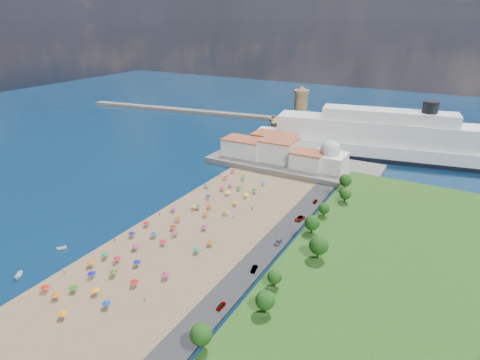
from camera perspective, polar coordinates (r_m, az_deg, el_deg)
The scene contains 13 objects.
ground at distance 162.86m, azimuth -5.55°, elevation -5.26°, with size 700.00×700.00×0.00m, color #071938.
terrace at distance 217.37m, azimuth 7.58°, elevation 2.31°, with size 90.00×36.00×3.00m, color #59544C.
jetty at distance 256.14m, azimuth 5.97°, elevation 5.40°, with size 18.00×70.00×2.40m, color #59544C.
breakwater at distance 341.07m, azimuth -6.33°, elevation 9.65°, with size 200.00×7.00×2.60m, color #59544C.
waterfront_buildings at distance 220.67m, azimuth 4.59°, elevation 4.49°, with size 57.00×29.00×11.00m.
domed_building at distance 207.11m, azimuth 12.61°, elevation 3.13°, with size 16.00×16.00×15.00m.
fortress at distance 281.56m, azimuth 8.49°, elevation 7.98°, with size 40.00×40.00×32.40m.
cruise_ship at distance 241.56m, azimuth 19.95°, elevation 5.28°, with size 154.47×48.95×33.41m.
beach_parasols at distance 155.52m, azimuth -8.27°, elevation -5.91°, with size 32.27×116.91×2.20m.
beachgoers at distance 158.59m, azimuth -7.56°, elevation -5.70°, with size 33.56×95.89×1.89m.
moored_boats at distance 147.20m, azimuth -27.16°, elevation -10.77°, with size 5.55×21.17×1.65m.
parked_cars at distance 147.30m, azimuth 6.28°, elevation -7.87°, with size 3.03×80.66×1.41m.
hillside_trees at distance 131.94m, azimuth 9.77°, elevation -7.60°, with size 16.32×109.16×7.69m.
Camera 1 is at (83.83, -117.80, 74.96)m, focal length 30.00 mm.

